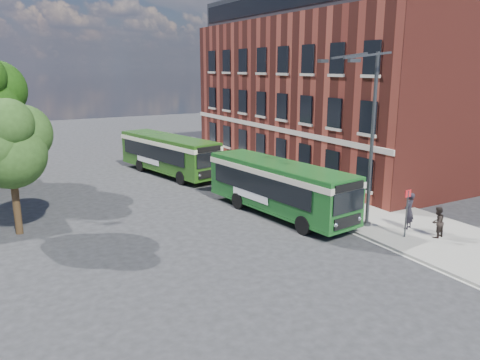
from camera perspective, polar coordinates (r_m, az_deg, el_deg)
ground at (r=24.12m, az=2.78°, el=-6.45°), size 120.00×120.00×0.00m
pavement at (r=34.19m, az=5.69°, el=-0.31°), size 6.00×48.00×0.15m
kerb_line at (r=32.61m, az=1.27°, el=-1.06°), size 0.12×48.00×0.01m
brick_office at (r=40.65m, az=10.94°, el=11.55°), size 12.10×26.00×14.20m
street_lamp at (r=24.34m, az=15.21°, el=4.92°), size 2.96×2.38×9.00m
bus_stop_sign at (r=24.11m, az=19.66°, el=-3.50°), size 0.35×0.08×2.52m
bus_front at (r=26.59m, az=4.75°, el=-0.45°), size 3.87×10.52×3.02m
bus_rear at (r=37.02m, az=-8.72°, el=3.45°), size 4.70×10.82×3.02m
pedestrian_a at (r=25.51m, az=19.91°, el=-3.55°), size 0.81×0.68×1.90m
pedestrian_b at (r=24.76m, az=22.93°, el=-4.75°), size 0.81×0.66×1.56m
tree_left at (r=25.41m, az=-26.19°, el=4.04°), size 4.07×3.87×6.87m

